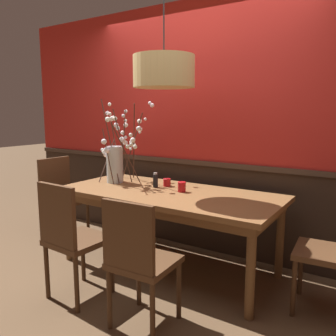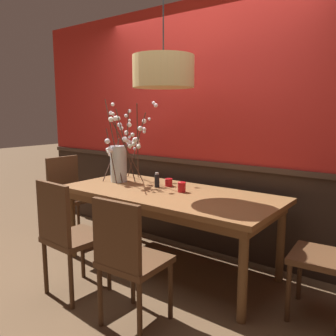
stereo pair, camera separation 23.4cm
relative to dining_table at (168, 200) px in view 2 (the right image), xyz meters
The scene contains 12 objects.
ground_plane 0.67m from the dining_table, ahead, with size 24.00×24.00×0.00m, color brown.
back_wall 0.91m from the dining_table, 90.00° to the left, with size 5.02×0.14×2.62m.
dining_table is the anchor object (origin of this frame).
chair_near_side_left 0.96m from the dining_table, 110.32° to the right, with size 0.44×0.45×0.96m.
chair_head_west_end 1.50m from the dining_table, behind, with size 0.41×0.46×0.95m.
chair_head_east_end 1.43m from the dining_table, ahead, with size 0.42×0.45×0.94m.
chair_near_side_right 0.98m from the dining_table, 68.87° to the right, with size 0.43×0.43×0.93m.
vase_with_blossoms 0.76m from the dining_table, behind, with size 0.64×0.58×0.86m.
candle_holder_nearer_center 0.26m from the dining_table, 125.44° to the left, with size 0.08×0.08×0.08m.
candle_holder_nearer_edge 0.18m from the dining_table, 27.34° to the left, with size 0.08×0.08×0.09m.
condiment_bottle 0.27m from the dining_table, 156.00° to the left, with size 0.05×0.05×0.14m.
pendant_lamp 1.16m from the dining_table, 85.26° to the right, with size 0.53×0.53×0.92m.
Camera 2 is at (1.91, -2.52, 1.49)m, focal length 37.18 mm.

